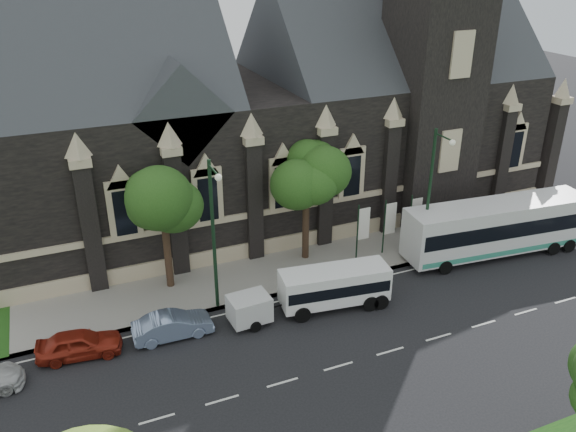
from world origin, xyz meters
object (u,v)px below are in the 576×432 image
banner_flag_center (388,222)px  car_far_red (79,344)px  tree_walk_left (165,199)px  sedan (173,325)px  tour_coach (496,227)px  shuttle_bus (335,285)px  box_trailer (249,308)px  banner_flag_left (362,227)px  street_lamp_mid (214,229)px  street_lamp_near (432,190)px  tree_walk_right (308,175)px  banner_flag_right (414,217)px

banner_flag_center → car_far_red: (-19.93, -3.10, -1.67)m
tree_walk_left → sedan: tree_walk_left is taller
tour_coach → shuttle_bus: (-12.67, -1.38, -0.62)m
banner_flag_center → car_far_red: 20.24m
tree_walk_left → box_trailer: tree_walk_left is taller
banner_flag_left → shuttle_bus: banner_flag_left is taller
banner_flag_left → sedan: 13.77m
street_lamp_mid → banner_flag_left: street_lamp_mid is taller
car_far_red → street_lamp_near: bearing=-79.6°
tree_walk_right → banner_flag_right: tree_walk_right is taller
street_lamp_near → banner_flag_right: (0.29, 1.91, -2.73)m
street_lamp_mid → shuttle_bus: 7.61m
tree_walk_left → tour_coach: bearing=-12.3°
banner_flag_left → tour_coach: size_ratio=0.31×
car_far_red → box_trailer: bearing=-87.7°
banner_flag_center → shuttle_bus: 7.42m
shuttle_bus → sedan: bearing=-177.4°
tree_walk_right → banner_flag_left: bearing=-29.1°
tree_walk_right → shuttle_bus: bearing=-99.4°
tree_walk_right → car_far_red: (-14.86, -4.81, -5.11)m
banner_flag_left → banner_flag_center: 2.00m
street_lamp_near → shuttle_bus: street_lamp_near is taller
tree_walk_right → banner_flag_left: tree_walk_right is taller
tree_walk_left → box_trailer: (2.98, -5.57, -4.77)m
shuttle_bus → box_trailer: bearing=-176.0°
street_lamp_near → tour_coach: size_ratio=0.70×
banner_flag_right → sedan: 17.65m
banner_flag_right → sedan: (-17.24, -3.39, -1.69)m
street_lamp_near → car_far_red: street_lamp_near is taller
tree_walk_left → banner_flag_right: tree_walk_left is taller
shuttle_bus → car_far_red: 13.94m
street_lamp_near → street_lamp_mid: same height
tree_walk_right → street_lamp_near: 7.72m
banner_flag_center → sedan: 15.71m
tree_walk_right → shuttle_bus: (-0.98, -5.90, -4.42)m
tree_walk_left → box_trailer: 7.91m
banner_flag_right → box_trailer: size_ratio=1.24×
banner_flag_left → banner_flag_right: bearing=0.0°
street_lamp_near → tour_coach: (4.91, -0.89, -3.10)m
tree_walk_left → car_far_red: tree_walk_left is taller
street_lamp_near → sedan: bearing=-175.0°
banner_flag_center → shuttle_bus: bearing=-145.3°
street_lamp_near → sedan: (-16.96, -1.48, -4.42)m
street_lamp_near → tour_coach: 5.87m
street_lamp_mid → tour_coach: street_lamp_mid is taller
box_trailer → tour_coach: bearing=0.1°
banner_flag_center → car_far_red: banner_flag_center is taller
street_lamp_near → shuttle_bus: 8.90m
tree_walk_right → street_lamp_mid: 8.10m
tree_walk_right → sedan: bearing=-153.4°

